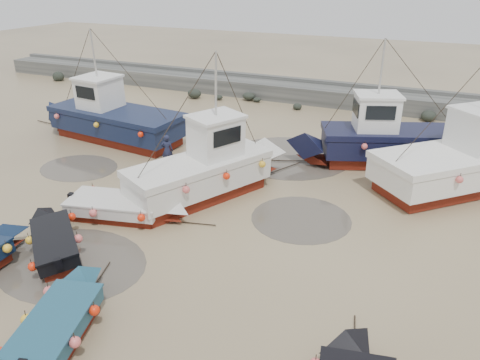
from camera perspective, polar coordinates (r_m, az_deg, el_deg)
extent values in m
plane|color=tan|center=(17.25, -10.79, -8.21)|extent=(120.00, 120.00, 0.00)
cube|color=slate|center=(35.83, 9.67, 10.16)|extent=(60.00, 2.20, 1.20)
cube|color=slate|center=(36.81, 10.27, 11.65)|extent=(60.00, 0.60, 0.25)
ellipsoid|color=black|center=(32.15, 17.02, 7.25)|extent=(0.84, 0.86, 0.51)
ellipsoid|color=black|center=(33.42, 22.01, 7.25)|extent=(0.98, 1.07, 0.72)
ellipsoid|color=black|center=(36.09, 1.08, 10.18)|extent=(0.99, 0.80, 0.58)
ellipsoid|color=black|center=(45.89, -21.44, 11.46)|extent=(0.65, 0.64, 0.43)
ellipsoid|color=black|center=(32.88, 25.16, 6.22)|extent=(0.61, 0.47, 0.46)
ellipsoid|color=black|center=(35.66, 2.10, 9.78)|extent=(0.61, 0.53, 0.32)
ellipsoid|color=black|center=(36.90, -5.57, 10.45)|extent=(1.09, 0.88, 0.72)
ellipsoid|color=black|center=(36.31, -2.64, 10.06)|extent=(0.65, 0.60, 0.37)
ellipsoid|color=black|center=(32.29, 24.78, 6.16)|extent=(0.88, 0.64, 0.62)
ellipsoid|color=black|center=(33.94, 7.00, 8.88)|extent=(0.64, 0.62, 0.48)
ellipsoid|color=black|center=(45.89, -21.27, 11.69)|extent=(1.10, 0.87, 0.86)
ellipsoid|color=black|center=(33.32, 22.03, 6.94)|extent=(0.55, 0.45, 0.29)
cylinder|color=#524B41|center=(17.19, -19.89, -9.46)|extent=(5.39, 5.39, 0.01)
cylinder|color=#524B41|center=(18.99, 7.45, -4.69)|extent=(4.02, 4.02, 0.01)
cylinder|color=#524B41|center=(24.96, -19.03, 1.43)|extent=(4.01, 4.01, 0.01)
cylinder|color=#524B41|center=(25.17, 5.93, 2.87)|extent=(6.51, 6.51, 0.01)
pyramid|color=#0D1C36|center=(18.25, -26.86, -5.16)|extent=(1.68, 0.79, 0.90)
cylinder|color=black|center=(19.20, -24.37, -6.43)|extent=(0.14, 2.00, 0.04)
sphere|color=red|center=(17.36, -26.26, -7.87)|extent=(0.30, 0.30, 0.30)
cube|color=maroon|center=(14.08, -21.30, -17.41)|extent=(1.97, 3.05, 0.30)
cube|color=navy|center=(13.85, -21.55, -16.24)|extent=(2.23, 3.31, 0.45)
pyramid|color=navy|center=(14.88, -18.57, -10.46)|extent=(1.54, 1.10, 0.90)
cube|color=brown|center=(13.75, -21.65, -15.71)|extent=(1.83, 2.76, 0.10)
cube|color=navy|center=(13.69, -21.71, -15.42)|extent=(2.31, 3.39, 0.07)
cylinder|color=black|center=(16.01, -16.89, -11.61)|extent=(0.64, 1.92, 0.04)
sphere|color=red|center=(13.42, -27.26, -18.36)|extent=(0.30, 0.30, 0.30)
sphere|color=red|center=(13.05, -19.54, -18.13)|extent=(0.30, 0.30, 0.30)
sphere|color=red|center=(14.16, -24.63, -15.30)|extent=(0.30, 0.30, 0.30)
sphere|color=red|center=(13.86, -17.39, -14.93)|extent=(0.30, 0.30, 0.30)
sphere|color=red|center=(14.95, -22.32, -12.53)|extent=(0.30, 0.30, 0.30)
cube|color=maroon|center=(17.70, -21.30, -8.10)|extent=(3.03, 2.81, 0.30)
cube|color=black|center=(17.52, -21.49, -7.06)|extent=(3.33, 3.10, 0.45)
pyramid|color=black|center=(19.07, -22.25, -3.02)|extent=(1.38, 1.44, 0.90)
cube|color=brown|center=(17.44, -21.57, -6.59)|extent=(2.76, 2.56, 0.10)
cube|color=black|center=(17.39, -21.62, -6.34)|extent=(3.42, 3.19, 0.07)
cube|color=black|center=(15.96, -21.00, -9.48)|extent=(0.28, 0.28, 0.35)
cylinder|color=black|center=(20.26, -22.04, -4.38)|extent=(1.55, 1.32, 0.04)
sphere|color=red|center=(16.35, -23.78, -9.41)|extent=(0.30, 0.30, 0.30)
sphere|color=red|center=(17.11, -18.87, -7.00)|extent=(0.30, 0.30, 0.30)
sphere|color=red|center=(17.85, -24.10, -6.53)|extent=(0.30, 0.30, 0.30)
sphere|color=red|center=(18.63, -19.59, -4.43)|extent=(0.30, 0.30, 0.30)
cube|color=maroon|center=(19.54, -14.76, -3.99)|extent=(3.67, 2.21, 0.30)
cube|color=silver|center=(19.37, -14.88, -3.01)|extent=(3.97, 2.51, 0.45)
pyramid|color=silver|center=(18.37, -8.83, -2.42)|extent=(1.09, 1.81, 0.90)
cube|color=brown|center=(19.29, -14.93, -2.57)|extent=(3.32, 2.05, 0.10)
cube|color=silver|center=(19.25, -14.96, -2.33)|extent=(4.07, 2.60, 0.07)
cube|color=black|center=(20.16, -19.88, -2.02)|extent=(0.23, 0.26, 0.35)
cylinder|color=black|center=(18.55, -5.98, -5.27)|extent=(1.95, 0.51, 0.04)
sphere|color=red|center=(20.72, -17.48, -1.16)|extent=(0.30, 0.30, 0.30)
sphere|color=red|center=(18.77, -17.47, -3.89)|extent=(0.30, 0.30, 0.30)
sphere|color=red|center=(19.91, -12.50, -1.64)|extent=(0.30, 0.30, 0.30)
sphere|color=red|center=(17.98, -11.95, -4.54)|extent=(0.30, 0.30, 0.30)
pyramid|color=black|center=(12.32, 14.26, -18.16)|extent=(1.80, 1.04, 0.90)
cylinder|color=black|center=(13.64, 13.81, -18.50)|extent=(0.45, 1.97, 0.04)
cube|color=maroon|center=(28.31, -14.55, 5.25)|extent=(7.71, 3.21, 0.55)
cube|color=#131C39|center=(28.09, -14.71, 6.69)|extent=(8.31, 3.69, 0.95)
pyramid|color=#131C39|center=(31.23, -20.92, 8.97)|extent=(1.72, 2.98, 1.40)
cube|color=brown|center=(27.94, -14.82, 7.70)|extent=(8.11, 3.56, 0.08)
cube|color=#131C39|center=(27.90, -14.85, 7.97)|extent=(8.49, 3.77, 0.30)
cube|color=white|center=(28.44, -16.66, 10.10)|extent=(2.20, 2.19, 1.70)
cube|color=white|center=(28.24, -16.88, 11.88)|extent=(2.38, 2.37, 0.12)
cube|color=black|center=(29.12, -18.13, 10.75)|extent=(0.23, 1.69, 0.68)
cylinder|color=#B7B7B2|center=(28.01, -17.22, 14.59)|extent=(0.10, 0.10, 2.60)
cylinder|color=black|center=(32.59, -21.83, 6.30)|extent=(2.99, 0.37, 0.05)
sphere|color=#E3625F|center=(24.79, -11.96, 5.51)|extent=(0.30, 0.30, 0.30)
sphere|color=#E3625F|center=(28.00, -10.21, 7.81)|extent=(0.30, 0.30, 0.30)
sphere|color=#E3625F|center=(26.98, -17.07, 6.49)|extent=(0.30, 0.30, 0.30)
sphere|color=#E3625F|center=(30.13, -14.92, 8.55)|extent=(0.30, 0.30, 0.30)
sphere|color=#E3625F|center=(29.36, -21.39, 7.29)|extent=(0.30, 0.30, 0.30)
cube|color=maroon|center=(20.36, -4.91, -1.62)|extent=(4.17, 6.09, 0.55)
cube|color=silver|center=(20.04, -4.98, 0.31)|extent=(4.65, 6.61, 0.95)
pyramid|color=silver|center=(21.95, 2.85, 4.51)|extent=(2.56, 2.21, 1.40)
cube|color=brown|center=(19.84, -5.04, 1.67)|extent=(4.51, 6.45, 0.08)
cube|color=silver|center=(19.79, -5.05, 2.04)|extent=(4.75, 6.76, 0.30)
cube|color=white|center=(19.92, -3.14, 5.23)|extent=(2.22, 2.45, 1.70)
cube|color=white|center=(19.64, -3.20, 7.74)|extent=(2.40, 2.65, 0.12)
cube|color=black|center=(20.43, -0.86, 6.52)|extent=(1.18, 0.59, 0.68)
cylinder|color=#B7B7B2|center=(19.30, -3.29, 11.62)|extent=(0.10, 0.10, 2.60)
cylinder|color=black|center=(23.27, 4.71, 1.15)|extent=(1.33, 2.73, 0.05)
sphere|color=#E3625F|center=(19.69, -13.00, 0.42)|extent=(0.30, 0.30, 0.30)
sphere|color=#E3625F|center=(18.23, -6.67, -1.08)|extent=(0.30, 0.30, 0.30)
sphere|color=#E3625F|center=(20.58, -8.09, 1.88)|extent=(0.30, 0.30, 0.30)
sphere|color=#E3625F|center=(19.29, -1.74, 0.56)|extent=(0.30, 0.30, 0.30)
sphere|color=#E3625F|center=(21.62, -3.62, 3.20)|extent=(0.30, 0.30, 0.30)
sphere|color=#E3625F|center=(20.49, 2.65, 2.01)|extent=(0.30, 0.30, 0.30)
cube|color=maroon|center=(25.20, 17.66, 2.50)|extent=(6.58, 4.23, 0.55)
cube|color=black|center=(24.94, 17.88, 4.10)|extent=(7.14, 4.74, 0.95)
pyramid|color=black|center=(23.99, 9.00, 5.98)|extent=(2.22, 2.79, 1.40)
cube|color=brown|center=(24.78, 18.03, 5.22)|extent=(6.97, 4.60, 0.08)
cube|color=black|center=(24.74, 18.07, 5.52)|extent=(7.30, 4.84, 0.30)
cube|color=white|center=(24.24, 16.26, 7.79)|extent=(2.49, 2.32, 1.70)
cube|color=white|center=(24.01, 16.51, 9.86)|extent=(2.69, 2.51, 0.12)
cube|color=black|center=(23.95, 13.93, 8.49)|extent=(0.58, 1.36, 0.68)
cylinder|color=#B7B7B2|center=(23.73, 16.90, 13.04)|extent=(0.10, 0.10, 2.60)
cylinder|color=black|center=(24.48, 6.16, 2.29)|extent=(2.81, 1.15, 0.05)
sphere|color=#E3625F|center=(24.49, 24.77, 3.52)|extent=(0.30, 0.30, 0.30)
sphere|color=#E3625F|center=(26.50, 20.66, 5.68)|extent=(0.30, 0.30, 0.30)
sphere|color=#E3625F|center=(23.77, 19.98, 3.73)|extent=(0.30, 0.30, 0.30)
sphere|color=#E3625F|center=(25.93, 16.14, 5.90)|extent=(0.30, 0.30, 0.30)
sphere|color=#E3625F|center=(23.23, 14.93, 3.93)|extent=(0.30, 0.30, 0.30)
sphere|color=#E3625F|center=(25.52, 11.44, 6.10)|extent=(0.30, 0.30, 0.30)
cube|color=maroon|center=(23.23, 24.48, -0.45)|extent=(6.65, 6.66, 0.55)
cube|color=white|center=(22.96, 24.80, 1.25)|extent=(7.33, 7.34, 0.95)
cube|color=brown|center=(22.78, 25.02, 2.44)|extent=(7.12, 7.14, 0.08)
cube|color=white|center=(22.74, 25.08, 2.77)|extent=(7.49, 7.50, 0.30)
cube|color=white|center=(23.15, 27.26, 5.27)|extent=(2.93, 2.93, 1.70)
sphere|color=#E3625F|center=(22.12, 16.64, 2.69)|extent=(0.30, 0.30, 0.30)
sphere|color=#E3625F|center=(20.79, 25.19, -0.06)|extent=(0.30, 0.30, 0.30)
sphere|color=#E3625F|center=(23.93, 22.25, 3.50)|extent=(0.30, 0.30, 0.30)
sphere|color=#E3625F|center=(25.93, 27.05, 4.16)|extent=(0.30, 0.30, 0.30)
imported|color=#191D37|center=(24.14, -8.74, 1.74)|extent=(0.71, 0.60, 1.64)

